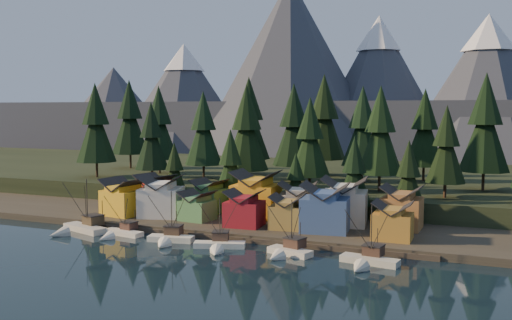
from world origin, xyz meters
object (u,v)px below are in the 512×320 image
at_px(house_back_1, 209,195).
at_px(house_front_1, 161,195).
at_px(boat_3, 219,239).
at_px(boat_6, 367,253).
at_px(boat_2, 169,232).
at_px(house_back_0, 155,191).
at_px(house_front_0, 123,196).
at_px(boat_0, 79,222).
at_px(boat_4, 287,244).
at_px(boat_1, 119,228).

bearing_deg(house_back_1, house_front_1, -127.87).
bearing_deg(boat_3, boat_6, -19.83).
bearing_deg(boat_3, house_front_1, 124.69).
relative_size(boat_2, house_back_0, 1.17).
bearing_deg(house_back_1, house_front_0, -143.17).
height_order(boat_2, house_front_1, house_front_1).
height_order(boat_0, boat_4, boat_0).
relative_size(boat_4, boat_6, 1.00).
distance_m(boat_1, boat_3, 24.16).
bearing_deg(boat_1, boat_6, 6.22).
distance_m(boat_6, house_front_1, 55.01).
relative_size(boat_6, house_front_1, 1.01).
xyz_separation_m(house_front_1, house_back_0, (-6.17, 7.04, -0.43)).
bearing_deg(boat_6, boat_0, -173.54).
distance_m(boat_2, house_front_1, 20.86).
bearing_deg(boat_1, house_back_0, 112.71).
xyz_separation_m(boat_4, boat_6, (14.76, -0.69, -0.21)).
relative_size(boat_4, house_front_0, 1.14).
bearing_deg(house_back_0, boat_4, -15.70).
bearing_deg(house_back_0, house_front_1, -35.18).
distance_m(boat_4, house_front_0, 49.01).
bearing_deg(boat_6, house_front_0, 173.61).
relative_size(boat_1, boat_6, 0.93).
height_order(house_front_0, house_back_1, house_front_0).
height_order(house_front_1, house_back_0, house_front_1).
bearing_deg(house_back_1, house_back_0, -167.94).
relative_size(boat_6, house_back_0, 1.17).
relative_size(boat_2, boat_6, 1.00).
height_order(boat_0, boat_3, boat_0).
bearing_deg(boat_0, house_back_0, 96.65).
height_order(boat_0, house_front_1, boat_0).
height_order(house_front_0, house_front_1, house_front_1).
xyz_separation_m(boat_2, boat_4, (25.08, -0.70, 0.08)).
relative_size(boat_2, house_front_0, 1.14).
xyz_separation_m(house_front_0, house_back_1, (17.58, 10.13, -0.29)).
distance_m(boat_2, boat_3, 11.46).
xyz_separation_m(boat_3, boat_6, (28.40, -0.53, 0.16)).
distance_m(boat_2, house_back_0, 30.00).
bearing_deg(boat_2, house_front_0, 134.25).
bearing_deg(boat_2, boat_1, 163.96).
bearing_deg(boat_3, house_front_0, 135.77).
xyz_separation_m(boat_1, house_front_1, (0.67, 15.41, 4.78)).
bearing_deg(boat_2, house_back_1, 87.42).
bearing_deg(boat_2, boat_0, 167.13).
distance_m(boat_3, house_back_0, 38.59).
relative_size(boat_2, boat_4, 1.00).
distance_m(house_front_1, house_back_0, 9.38).
xyz_separation_m(boat_1, boat_3, (24.08, -1.96, 0.13)).
distance_m(house_front_1, house_back_1, 11.79).
bearing_deg(boat_4, boat_1, -166.06).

